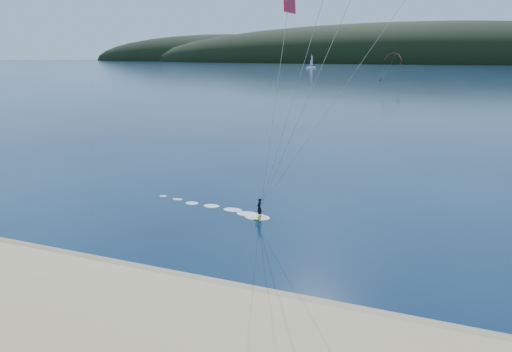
# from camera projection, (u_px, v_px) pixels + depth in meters

# --- Properties ---
(ground) EXTENTS (1800.00, 1800.00, 0.00)m
(ground) POSITION_uv_depth(u_px,v_px,m) (112.00, 321.00, 22.98)
(ground) COLOR #071634
(ground) RESTS_ON ground
(wet_sand) EXTENTS (220.00, 2.50, 0.10)m
(wet_sand) POSITION_uv_depth(u_px,v_px,m) (165.00, 281.00, 27.00)
(wet_sand) COLOR olive
(wet_sand) RESTS_ON ground
(headland) EXTENTS (1200.00, 310.00, 140.00)m
(headland) POSITION_uv_depth(u_px,v_px,m) (455.00, 63.00, 690.48)
(headland) COLOR black
(headland) RESTS_ON ground
(kitesurfer_near) EXTENTS (22.37, 9.26, 18.09)m
(kitesurfer_near) POSITION_uv_depth(u_px,v_px,m) (346.00, 5.00, 25.69)
(kitesurfer_near) COLOR #A3C717
(kitesurfer_near) RESTS_ON ground
(kitesurfer_far) EXTENTS (9.64, 4.60, 11.84)m
(kitesurfer_far) POSITION_uv_depth(u_px,v_px,m) (393.00, 62.00, 206.54)
(kitesurfer_far) COLOR #A3C717
(kitesurfer_far) RESTS_ON ground
(sailboat) EXTENTS (8.62, 5.44, 12.08)m
(sailboat) POSITION_uv_depth(u_px,v_px,m) (311.00, 67.00, 427.35)
(sailboat) COLOR white
(sailboat) RESTS_ON ground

